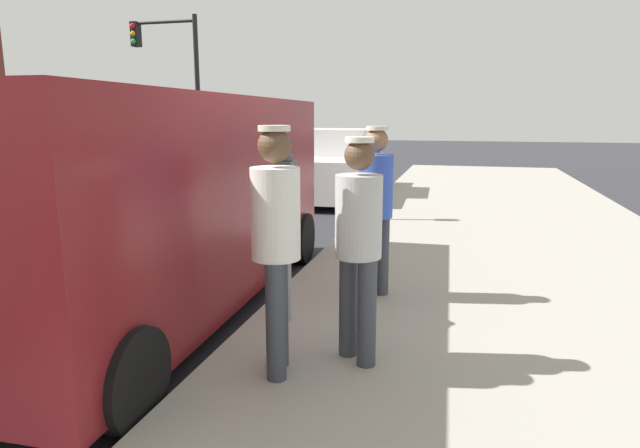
{
  "coord_description": "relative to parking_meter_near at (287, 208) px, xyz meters",
  "views": [
    {
      "loc": [
        2.81,
        -4.63,
        1.96
      ],
      "look_at": [
        1.65,
        -0.21,
        1.05
      ],
      "focal_mm": 30.5,
      "sensor_mm": 36.0,
      "label": 1
    }
  ],
  "objects": [
    {
      "name": "sidewalk_slab",
      "position": [
        2.15,
        0.21,
        -1.11
      ],
      "size": [
        5.0,
        32.0,
        0.15
      ],
      "primitive_type": "cube",
      "color": "#9E998E",
      "rests_on": "ground"
    },
    {
      "name": "pedestrian_in_blue",
      "position": [
        0.64,
        0.85,
        -0.05
      ],
      "size": [
        0.34,
        0.34,
        1.72
      ],
      "color": "#383D47",
      "rests_on": "sidewalk_slab"
    },
    {
      "name": "parked_van",
      "position": [
        -1.5,
        0.33,
        -0.03
      ],
      "size": [
        2.24,
        5.25,
        2.15
      ],
      "color": "maroon",
      "rests_on": "ground"
    },
    {
      "name": "ground_plane",
      "position": [
        -1.35,
        0.21,
        -1.18
      ],
      "size": [
        80.0,
        80.0,
        0.0
      ],
      "primitive_type": "plane",
      "color": "#2D2D33"
    },
    {
      "name": "parking_meter_near",
      "position": [
        0.0,
        0.0,
        0.0
      ],
      "size": [
        0.14,
        0.18,
        1.52
      ],
      "color": "gray",
      "rests_on": "sidewalk_slab"
    },
    {
      "name": "pedestrian_in_gray",
      "position": [
        0.76,
        -0.64,
        -0.08
      ],
      "size": [
        0.34,
        0.34,
        1.67
      ],
      "color": "#383D47",
      "rests_on": "sidewalk_slab"
    },
    {
      "name": "parked_sedan_ahead",
      "position": [
        -1.51,
        8.25,
        -0.43
      ],
      "size": [
        2.09,
        4.47,
        1.65
      ],
      "color": "white",
      "rests_on": "ground"
    },
    {
      "name": "pedestrian_in_white",
      "position": [
        0.24,
        -0.98,
        -0.02
      ],
      "size": [
        0.34,
        0.35,
        1.75
      ],
      "color": "#383D47",
      "rests_on": "sidewalk_slab"
    },
    {
      "name": "traffic_light_corner",
      "position": [
        -8.06,
        12.53,
        2.34
      ],
      "size": [
        2.48,
        0.42,
        5.2
      ],
      "color": "black",
      "rests_on": "ground"
    },
    {
      "name": "parking_meter_far",
      "position": [
        0.0,
        5.04,
        0.0
      ],
      "size": [
        0.14,
        0.18,
        1.52
      ],
      "color": "gray",
      "rests_on": "sidewalk_slab"
    }
  ]
}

